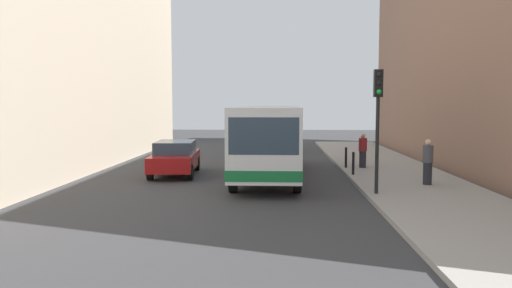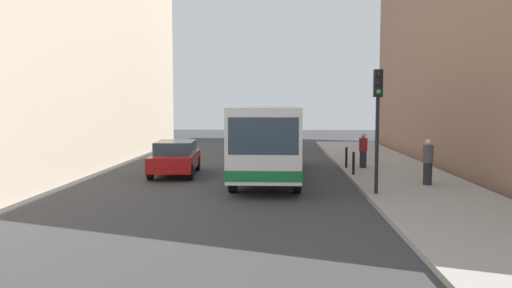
{
  "view_description": "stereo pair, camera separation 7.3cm",
  "coord_description": "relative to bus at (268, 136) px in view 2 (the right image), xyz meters",
  "views": [
    {
      "loc": [
        0.24,
        -19.5,
        3.16
      ],
      "look_at": [
        -0.58,
        0.09,
        1.56
      ],
      "focal_mm": 35.51,
      "sensor_mm": 36.0,
      "label": 1
    },
    {
      "loc": [
        0.31,
        -19.49,
        3.16
      ],
      "look_at": [
        -0.58,
        0.09,
        1.56
      ],
      "focal_mm": 35.51,
      "sensor_mm": 36.0,
      "label": 2
    }
  ],
  "objects": [
    {
      "name": "ground_plane",
      "position": [
        0.15,
        -2.19,
        -1.73
      ],
      "size": [
        80.0,
        80.0,
        0.0
      ],
      "primitive_type": "plane",
      "color": "#38383A"
    },
    {
      "name": "sidewalk",
      "position": [
        5.55,
        -2.19,
        -1.65
      ],
      "size": [
        4.4,
        40.0,
        0.15
      ],
      "primitive_type": "cube",
      "color": "#9E9991",
      "rests_on": "ground"
    },
    {
      "name": "building_left",
      "position": [
        -11.35,
        1.81,
        4.36
      ],
      "size": [
        7.0,
        32.0,
        12.17
      ],
      "primitive_type": "cube",
      "color": "#B2A38C",
      "rests_on": "ground"
    },
    {
      "name": "bus",
      "position": [
        0.0,
        0.0,
        0.0
      ],
      "size": [
        2.61,
        11.04,
        3.0
      ],
      "rotation": [
        0.0,
        0.0,
        3.13
      ],
      "color": "white",
      "rests_on": "ground"
    },
    {
      "name": "car_beside_bus",
      "position": [
        -4.09,
        0.25,
        -0.94
      ],
      "size": [
        2.09,
        4.51,
        1.48
      ],
      "rotation": [
        0.0,
        0.0,
        3.21
      ],
      "color": "maroon",
      "rests_on": "ground"
    },
    {
      "name": "car_behind_bus",
      "position": [
        -0.29,
        11.73,
        -0.94
      ],
      "size": [
        2.06,
        4.5,
        1.48
      ],
      "rotation": [
        0.0,
        0.0,
        3.08
      ],
      "color": "black",
      "rests_on": "ground"
    },
    {
      "name": "traffic_light",
      "position": [
        3.7,
        -4.88,
        1.28
      ],
      "size": [
        0.28,
        0.33,
        4.1
      ],
      "color": "black",
      "rests_on": "sidewalk"
    },
    {
      "name": "bollard_near",
      "position": [
        3.6,
        -0.4,
        -1.1
      ],
      "size": [
        0.11,
        0.11,
        0.95
      ],
      "primitive_type": "cylinder",
      "color": "black",
      "rests_on": "sidewalk"
    },
    {
      "name": "bollard_mid",
      "position": [
        3.6,
        1.87,
        -1.1
      ],
      "size": [
        0.11,
        0.11,
        0.95
      ],
      "primitive_type": "cylinder",
      "color": "black",
      "rests_on": "sidewalk"
    },
    {
      "name": "pedestrian_near_signal",
      "position": [
        5.94,
        -2.94,
        -0.74
      ],
      "size": [
        0.38,
        0.38,
        1.68
      ],
      "rotation": [
        0.0,
        0.0,
        1.17
      ],
      "color": "#26262D",
      "rests_on": "sidewalk"
    },
    {
      "name": "pedestrian_mid_sidewalk",
      "position": [
        4.38,
        1.92,
        -0.79
      ],
      "size": [
        0.38,
        0.38,
        1.59
      ],
      "rotation": [
        0.0,
        0.0,
        0.28
      ],
      "color": "#26262D",
      "rests_on": "sidewalk"
    }
  ]
}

